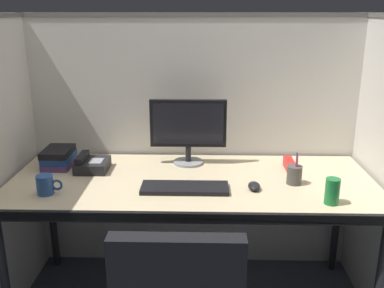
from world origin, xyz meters
TOP-DOWN VIEW (x-y plane):
  - cubicle_partition_rear at (0.00, 0.74)m, footprint 2.21×0.06m
  - desk at (0.00, 0.29)m, footprint 1.90×0.80m
  - monitor_center at (-0.03, 0.55)m, footprint 0.43×0.17m
  - keyboard_main at (-0.03, 0.16)m, footprint 0.43×0.15m
  - computer_mouse at (0.31, 0.18)m, footprint 0.06×0.10m
  - red_stapler at (0.54, 0.47)m, footprint 0.04×0.15m
  - coffee_mug at (-0.70, 0.10)m, footprint 0.13×0.08m
  - soda_can at (0.65, 0.03)m, footprint 0.07×0.07m
  - book_stack at (-0.76, 0.49)m, footprint 0.15×0.22m
  - pen_cup at (0.52, 0.26)m, footprint 0.08×0.08m
  - desk_phone at (-0.56, 0.43)m, footprint 0.17×0.19m

SIDE VIEW (x-z plane):
  - desk at x=0.00m, z-range 0.32..1.06m
  - keyboard_main at x=-0.03m, z-range 0.74..0.76m
  - computer_mouse at x=0.31m, z-range 0.74..0.77m
  - red_stapler at x=0.54m, z-range 0.74..0.80m
  - desk_phone at x=-0.56m, z-range 0.73..0.82m
  - coffee_mug at x=-0.70m, z-range 0.74..0.84m
  - pen_cup at x=0.52m, z-range 0.70..0.87m
  - cubicle_partition_rear at x=0.00m, z-range 0.00..1.58m
  - book_stack at x=-0.76m, z-range 0.74..0.84m
  - soda_can at x=0.65m, z-range 0.74..0.86m
  - monitor_center at x=-0.03m, z-range 0.77..1.14m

